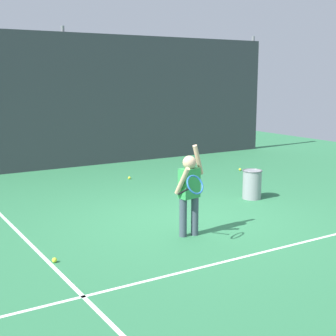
# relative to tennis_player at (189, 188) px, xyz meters

# --- Properties ---
(ground_plane) EXTENTS (20.00, 20.00, 0.00)m
(ground_plane) POSITION_rel_tennis_player_xyz_m (0.45, 0.72, -0.73)
(ground_plane) COLOR #2D7247
(court_line_baseline) EXTENTS (9.00, 0.05, 0.00)m
(court_line_baseline) POSITION_rel_tennis_player_xyz_m (0.45, -1.09, -0.72)
(court_line_baseline) COLOR white
(court_line_baseline) RESTS_ON ground
(court_line_sideline) EXTENTS (0.05, 9.00, 0.00)m
(court_line_sideline) POSITION_rel_tennis_player_xyz_m (-2.11, 1.72, -0.72)
(court_line_sideline) COLOR white
(court_line_sideline) RESTS_ON ground
(back_fence_windscreen) EXTENTS (12.73, 0.08, 3.41)m
(back_fence_windscreen) POSITION_rel_tennis_player_xyz_m (0.45, 6.26, 0.98)
(back_fence_windscreen) COLOR #383D42
(back_fence_windscreen) RESTS_ON ground
(fence_post_1) EXTENTS (0.09, 0.09, 3.56)m
(fence_post_1) POSITION_rel_tennis_player_xyz_m (0.45, 6.32, 1.06)
(fence_post_1) COLOR slate
(fence_post_1) RESTS_ON ground
(fence_post_2) EXTENTS (0.09, 0.09, 3.56)m
(fence_post_2) POSITION_rel_tennis_player_xyz_m (6.67, 6.32, 1.06)
(fence_post_2) COLOR slate
(fence_post_2) RESTS_ON ground
(tennis_player) EXTENTS (0.65, 0.65, 1.35)m
(tennis_player) POSITION_rel_tennis_player_xyz_m (0.00, 0.00, 0.00)
(tennis_player) COLOR #3F4C59
(tennis_player) RESTS_ON ground
(ball_hopper) EXTENTS (0.38, 0.38, 0.56)m
(ball_hopper) POSITION_rel_tennis_player_xyz_m (2.30, 1.24, -0.44)
(ball_hopper) COLOR gray
(ball_hopper) RESTS_ON ground
(tennis_ball_1) EXTENTS (0.07, 0.07, 0.07)m
(tennis_ball_1) POSITION_rel_tennis_player_xyz_m (1.11, 4.10, -0.69)
(tennis_ball_1) COLOR #CCE033
(tennis_ball_1) RESTS_ON ground
(tennis_ball_2) EXTENTS (0.07, 0.07, 0.07)m
(tennis_ball_2) POSITION_rel_tennis_player_xyz_m (3.95, 3.55, -0.69)
(tennis_ball_2) COLOR #CCE033
(tennis_ball_2) RESTS_ON ground
(tennis_ball_3) EXTENTS (0.07, 0.07, 0.07)m
(tennis_ball_3) POSITION_rel_tennis_player_xyz_m (-2.05, 0.03, -0.69)
(tennis_ball_3) COLOR #CCE033
(tennis_ball_3) RESTS_ON ground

